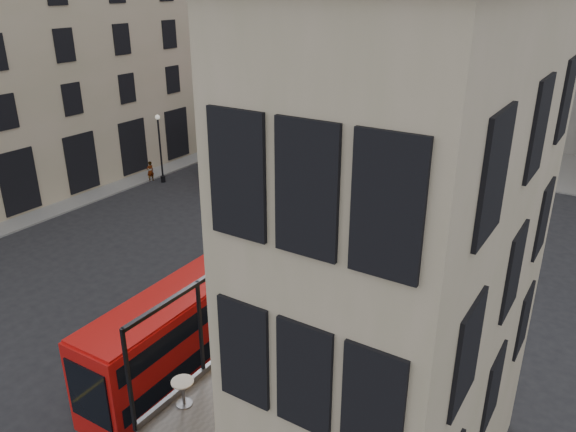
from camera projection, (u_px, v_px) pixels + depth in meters
The scene contains 31 objects.
ground at pixel (154, 390), 21.62m from camera, with size 140.00×140.00×0.00m, color black.
host_building_main at pixel (419, 283), 13.67m from camera, with size 7.26×11.40×15.10m.
host_frontage at pixel (297, 408), 17.52m from camera, with size 3.00×11.00×4.50m, color #BBA78C.
cafe_floor at pixel (298, 347), 16.63m from camera, with size 3.00×10.00×0.10m, color slate.
building_left at pixel (80, 23), 46.15m from camera, with size 14.60×50.60×22.00m.
gateway at pixel (448, 36), 57.75m from camera, with size 35.00×10.60×18.00m.
pavement_far at pixel (394, 144), 54.10m from camera, with size 40.00×12.00×0.12m, color slate.
pavement_left at pixel (57, 192), 41.85m from camera, with size 8.00×48.00×0.12m, color slate.
traffic_light_near at pixel (296, 223), 30.50m from camera, with size 0.16×0.20×3.80m.
traffic_light_far at pixel (257, 129), 49.89m from camera, with size 0.16×0.20×3.80m.
street_lamp_a at pixel (161, 153), 43.13m from camera, with size 0.36×0.36×5.33m.
street_lamp_b at pixel (378, 129), 50.09m from camera, with size 0.36×0.36×5.33m.
bus_near at pixel (191, 323), 21.91m from camera, with size 2.53×10.03×3.98m.
bus_far at pixel (261, 142), 46.27m from camera, with size 3.42×10.56×4.14m.
car_a at pixel (285, 202), 37.86m from camera, with size 1.82×4.52×1.54m, color #A7AAAF.
car_b at pixel (412, 173), 43.66m from camera, with size 1.59×4.56×1.50m, color #B3150B.
car_c at pixel (226, 154), 48.61m from camera, with size 2.09×5.15×1.50m, color black.
bicycle at pixel (253, 286), 28.24m from camera, with size 0.55×1.58×0.83m, color gray.
cyclist at pixel (224, 248), 31.36m from camera, with size 0.59×0.39×1.61m, color #D3FF1A.
pedestrian_a at pixel (303, 134), 54.60m from camera, with size 0.84×0.65×1.73m, color gray.
pedestrian_b at pixel (322, 142), 51.97m from camera, with size 0.99×0.57×1.53m, color gray.
pedestrian_c at pixel (407, 148), 50.34m from camera, with size 0.89×0.37×1.52m, color gray.
pedestrian_d at pixel (508, 183), 41.18m from camera, with size 0.85×0.55×1.74m, color gray.
pedestrian_e at pixel (150, 171), 43.98m from camera, with size 0.58×0.38×1.60m, color gray.
cafe_table_near at pixel (183, 389), 14.13m from camera, with size 0.58×0.58×0.72m.
cafe_table_mid at pixel (277, 315), 17.20m from camera, with size 0.63×0.63×0.78m.
cafe_table_far at pixel (319, 279), 19.35m from camera, with size 0.58×0.58×0.72m.
cafe_chair_a at pixel (245, 417), 13.52m from camera, with size 0.47×0.47×0.84m.
cafe_chair_b at pixel (292, 367), 15.31m from camera, with size 0.44×0.44×0.77m.
cafe_chair_c at pixel (331, 326), 17.10m from camera, with size 0.43×0.43×0.81m.
cafe_chair_d at pixel (363, 295), 18.80m from camera, with size 0.43×0.43×0.86m.
Camera 1 is at (13.71, -11.81, 14.57)m, focal length 35.00 mm.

